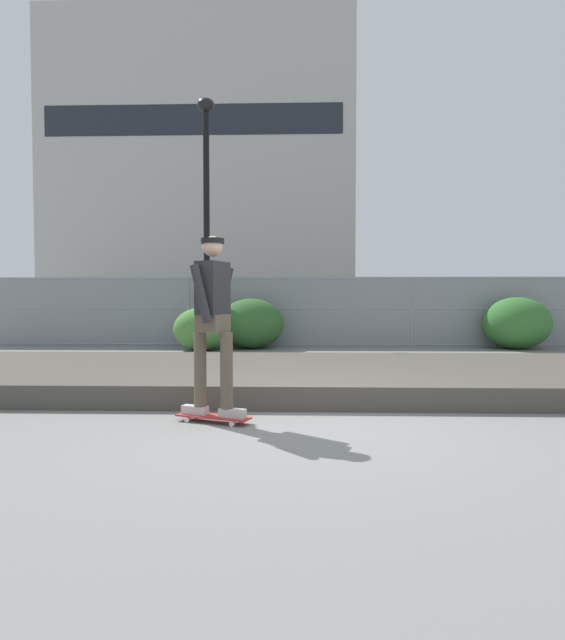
{
  "coord_description": "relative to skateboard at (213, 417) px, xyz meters",
  "views": [
    {
      "loc": [
        0.01,
        -5.35,
        1.29
      ],
      "look_at": [
        -0.36,
        5.91,
        0.83
      ],
      "focal_mm": 29.77,
      "sensor_mm": 36.0,
      "label": 1
    }
  ],
  "objects": [
    {
      "name": "street_lamp",
      "position": [
        -1.49,
        8.13,
        3.94
      ],
      "size": [
        0.44,
        0.44,
        6.36
      ],
      "color": "black",
      "rests_on": "ground_plane"
    },
    {
      "name": "shrub_center",
      "position": [
        -0.35,
        8.05,
        0.58
      ],
      "size": [
        1.66,
        1.36,
        1.28
      ],
      "color": "#2D5B28",
      "rests_on": "ground_plane"
    },
    {
      "name": "skateboard",
      "position": [
        0.0,
        0.0,
        0.0
      ],
      "size": [
        0.82,
        0.45,
        0.07
      ],
      "color": "#B22D2D",
      "rests_on": "ground_plane"
    },
    {
      "name": "parked_car_mid",
      "position": [
        3.75,
        11.34,
        0.78
      ],
      "size": [
        4.4,
        1.95,
        1.66
      ],
      "color": "#566B4C",
      "rests_on": "ground_plane"
    },
    {
      "name": "parked_car_near",
      "position": [
        -1.59,
        11.54,
        0.78
      ],
      "size": [
        4.55,
        2.26,
        1.66
      ],
      "color": "#474C54",
      "rests_on": "ground_plane"
    },
    {
      "name": "gravel_berm",
      "position": [
        0.89,
        2.44,
        0.09
      ],
      "size": [
        13.85,
        3.83,
        0.29
      ],
      "primitive_type": "cube",
      "color": "#4C473F",
      "rests_on": "ground_plane"
    },
    {
      "name": "skater",
      "position": [
        -0.0,
        0.0,
        1.08
      ],
      "size": [
        0.71,
        0.62,
        1.86
      ],
      "color": "#B2ADA8",
      "rests_on": "skateboard"
    },
    {
      "name": "shrub_right",
      "position": [
        6.39,
        8.15,
        0.6
      ],
      "size": [
        1.7,
        1.39,
        1.32
      ],
      "color": "#336B2D",
      "rests_on": "ground_plane"
    },
    {
      "name": "chain_fence",
      "position": [
        0.89,
        8.62,
        0.87
      ],
      "size": [
        17.86,
        0.06,
        1.85
      ],
      "color": "gray",
      "rests_on": "ground_plane"
    },
    {
      "name": "ground_plane",
      "position": [
        0.89,
        -0.08,
        -0.06
      ],
      "size": [
        120.0,
        120.0,
        0.0
      ],
      "primitive_type": "plane",
      "color": "slate"
    },
    {
      "name": "library_building",
      "position": [
        -7.89,
        44.25,
        12.74
      ],
      "size": [
        26.67,
        12.12,
        25.59
      ],
      "color": "#B2AFA8",
      "rests_on": "ground_plane"
    },
    {
      "name": "shrub_left",
      "position": [
        -1.53,
        7.53,
        0.47
      ],
      "size": [
        1.37,
        1.12,
        1.06
      ],
      "color": "#477F38",
      "rests_on": "ground_plane"
    }
  ]
}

